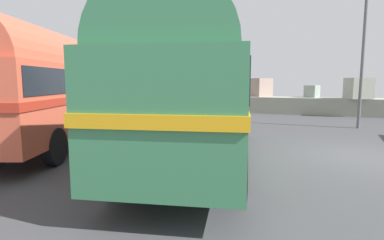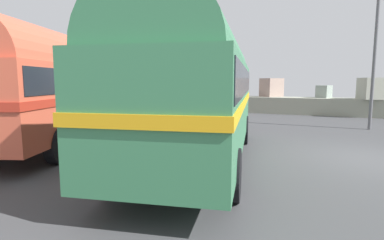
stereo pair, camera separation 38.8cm
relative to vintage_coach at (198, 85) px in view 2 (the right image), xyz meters
name	(u,v)px [view 2 (the right image)]	position (x,y,z in m)	size (l,w,h in m)	color
ground	(370,159)	(4.24, 2.12, -2.04)	(32.00, 26.00, 0.02)	#3D3E40
breakwater	(349,104)	(4.30, 13.90, -1.32)	(31.36, 2.55, 2.37)	gray
vintage_coach	(198,85)	(0.00, 0.00, 0.00)	(4.22, 8.90, 3.70)	black
second_coach	(61,84)	(-5.20, 0.32, 0.00)	(5.29, 8.87, 3.70)	black
lamp_post	(374,39)	(4.76, 8.10, 1.91)	(0.97, 0.55, 7.10)	#5B5B60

